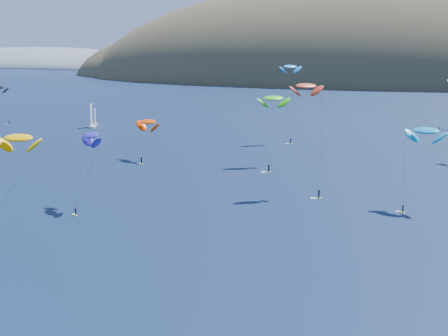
% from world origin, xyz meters
% --- Properties ---
extents(island, '(730.00, 300.00, 210.00)m').
position_xyz_m(island, '(39.40, 562.36, -10.74)').
color(island, '#3D3526').
rests_on(island, ground).
extents(headland, '(460.00, 250.00, 60.00)m').
position_xyz_m(headland, '(-445.26, 750.08, -3.36)').
color(headland, slate).
rests_on(headland, ground).
extents(sailboat, '(9.29, 8.25, 11.09)m').
position_xyz_m(sailboat, '(-84.12, 187.45, 0.93)').
color(sailboat, silver).
rests_on(sailboat, ground).
extents(kitesurfer_1, '(10.44, 12.17, 13.88)m').
position_xyz_m(kitesurfer_1, '(-34.01, 128.46, 11.21)').
color(kitesurfer_1, yellow).
rests_on(kitesurfer_1, ground).
extents(kitesurfer_2, '(10.88, 8.78, 20.90)m').
position_xyz_m(kitesurfer_2, '(-22.84, 48.81, 18.65)').
color(kitesurfer_2, yellow).
rests_on(kitesurfer_2, ground).
extents(kitesurfer_3, '(9.85, 15.90, 21.35)m').
position_xyz_m(kitesurfer_3, '(2.90, 131.80, 18.80)').
color(kitesurfer_3, yellow).
rests_on(kitesurfer_3, ground).
extents(kitesurfer_4, '(8.35, 9.07, 28.16)m').
position_xyz_m(kitesurfer_4, '(-0.29, 173.55, 25.91)').
color(kitesurfer_4, yellow).
rests_on(kitesurfer_4, ground).
extents(kitesurfer_5, '(9.35, 9.33, 18.72)m').
position_xyz_m(kitesurfer_5, '(43.09, 94.54, 16.32)').
color(kitesurfer_5, yellow).
rests_on(kitesurfer_5, ground).
extents(kitesurfer_9, '(9.12, 8.54, 26.81)m').
position_xyz_m(kitesurfer_9, '(17.06, 100.24, 24.58)').
color(kitesurfer_9, yellow).
rests_on(kitesurfer_9, ground).
extents(kitesurfer_10, '(8.67, 13.05, 17.51)m').
position_xyz_m(kitesurfer_10, '(-23.96, 75.91, 15.18)').
color(kitesurfer_10, yellow).
rests_on(kitesurfer_10, ground).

